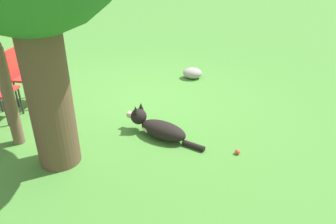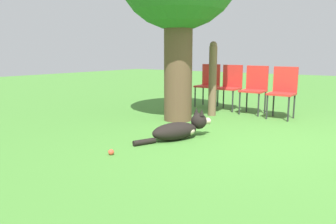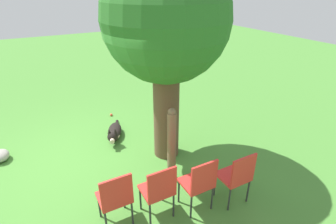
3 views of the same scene
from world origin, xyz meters
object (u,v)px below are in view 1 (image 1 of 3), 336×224
at_px(red_chair_0, 24,72).
at_px(tennis_ball, 237,152).
at_px(dog, 158,127).
at_px(fence_post, 8,95).

relative_size(red_chair_0, tennis_ball, 13.86).
distance_m(dog, fence_post, 1.97).
bearing_deg(fence_post, red_chair_0, -65.97).
relative_size(fence_post, tennis_ball, 20.64).
bearing_deg(dog, red_chair_0, 5.94).
xyz_separation_m(fence_post, red_chair_0, (0.52, -1.17, -0.17)).
relative_size(dog, red_chair_0, 1.24).
distance_m(dog, red_chair_0, 2.48).
bearing_deg(tennis_ball, fence_post, 4.19).
height_order(red_chair_0, tennis_ball, red_chair_0).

